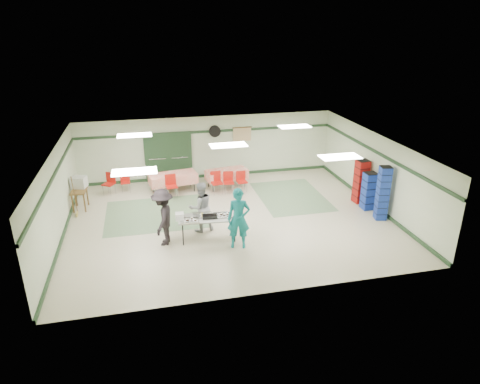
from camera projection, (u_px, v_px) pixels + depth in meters
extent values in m
plane|color=#BFB49A|center=(229.00, 219.00, 14.98)|extent=(11.00, 11.00, 0.00)
plane|color=white|center=(228.00, 145.00, 13.97)|extent=(11.00, 11.00, 0.00)
plane|color=beige|center=(208.00, 147.00, 18.54)|extent=(11.00, 0.00, 11.00)
plane|color=beige|center=(266.00, 247.00, 10.41)|extent=(11.00, 0.00, 11.00)
plane|color=beige|center=(56.00, 197.00, 13.34)|extent=(0.00, 9.00, 9.00)
plane|color=beige|center=(376.00, 171.00, 15.61)|extent=(0.00, 9.00, 9.00)
cube|color=#203C22|center=(208.00, 132.00, 18.25)|extent=(11.00, 0.06, 0.10)
cube|color=#203C22|center=(209.00, 175.00, 19.00)|extent=(11.00, 0.06, 0.12)
cube|color=#203C22|center=(54.00, 176.00, 13.08)|extent=(0.06, 9.00, 0.10)
cube|color=#203C22|center=(64.00, 234.00, 13.83)|extent=(0.06, 9.00, 0.12)
cube|color=#203C22|center=(378.00, 153.00, 15.35)|extent=(0.06, 9.00, 0.10)
cube|color=#203C22|center=(371.00, 204.00, 16.09)|extent=(0.06, 9.00, 0.12)
cube|color=gray|center=(156.00, 214.00, 15.37)|extent=(3.50, 3.00, 0.01)
cube|color=gray|center=(291.00, 196.00, 16.92)|extent=(2.50, 3.50, 0.01)
cube|color=gray|center=(157.00, 158.00, 18.15)|extent=(0.90, 0.06, 2.10)
cube|color=gray|center=(180.00, 156.00, 18.34)|extent=(0.90, 0.06, 2.10)
cube|color=#203C22|center=(169.00, 157.00, 18.22)|extent=(2.00, 0.03, 2.15)
cylinder|color=black|center=(215.00, 131.00, 18.29)|extent=(0.50, 0.10, 0.50)
cube|color=tan|center=(242.00, 134.00, 18.61)|extent=(0.80, 0.02, 0.60)
cube|color=#A0A09C|center=(208.00, 218.00, 13.36)|extent=(1.91, 0.90, 0.04)
cylinder|color=black|center=(183.00, 235.00, 13.12)|extent=(0.04, 0.04, 0.72)
cylinder|color=black|center=(235.00, 231.00, 13.33)|extent=(0.04, 0.04, 0.72)
cylinder|color=black|center=(183.00, 226.00, 13.67)|extent=(0.04, 0.04, 0.72)
cylinder|color=black|center=(232.00, 223.00, 13.88)|extent=(0.04, 0.04, 0.72)
cube|color=silver|center=(223.00, 215.00, 13.45)|extent=(0.60, 0.48, 0.02)
cube|color=silver|center=(203.00, 215.00, 13.44)|extent=(0.64, 0.51, 0.02)
cube|color=silver|center=(190.00, 221.00, 13.09)|extent=(0.61, 0.48, 0.02)
cube|color=black|center=(210.00, 216.00, 13.31)|extent=(0.49, 0.33, 0.08)
cube|color=white|center=(180.00, 216.00, 13.13)|extent=(0.27, 0.26, 0.23)
imported|color=#137A82|center=(239.00, 219.00, 12.83)|extent=(0.78, 0.61, 1.89)
imported|color=#97989D|center=(201.00, 207.00, 13.87)|extent=(0.95, 0.82, 1.69)
imported|color=black|center=(163.00, 217.00, 13.03)|extent=(0.95, 1.30, 1.80)
cube|color=red|center=(227.00, 170.00, 17.57)|extent=(1.78, 1.01, 0.05)
cube|color=red|center=(227.00, 175.00, 17.64)|extent=(1.78, 1.03, 0.40)
cylinder|color=black|center=(213.00, 183.00, 17.22)|extent=(0.04, 0.04, 0.72)
cylinder|color=black|center=(245.00, 179.00, 17.73)|extent=(0.04, 0.04, 0.72)
cylinder|color=black|center=(209.00, 179.00, 17.70)|extent=(0.04, 0.04, 0.72)
cylinder|color=black|center=(240.00, 175.00, 18.20)|extent=(0.04, 0.04, 0.72)
cube|color=red|center=(173.00, 174.00, 17.12)|extent=(1.97, 1.10, 0.05)
cube|color=red|center=(173.00, 179.00, 17.19)|extent=(1.97, 1.12, 0.40)
cylinder|color=black|center=(156.00, 188.00, 16.72)|extent=(0.04, 0.04, 0.72)
cylinder|color=black|center=(194.00, 183.00, 17.26)|extent=(0.04, 0.04, 0.72)
cylinder|color=black|center=(153.00, 183.00, 17.25)|extent=(0.04, 0.04, 0.72)
cylinder|color=black|center=(190.00, 178.00, 17.80)|extent=(0.04, 0.04, 0.72)
cube|color=red|center=(229.00, 183.00, 17.09)|extent=(0.43, 0.43, 0.04)
cube|color=red|center=(228.00, 176.00, 17.17)|extent=(0.40, 0.08, 0.40)
cylinder|color=silver|center=(225.00, 190.00, 17.01)|extent=(0.02, 0.02, 0.42)
cylinder|color=silver|center=(233.00, 189.00, 17.05)|extent=(0.02, 0.02, 0.42)
cylinder|color=silver|center=(224.00, 187.00, 17.30)|extent=(0.02, 0.02, 0.42)
cylinder|color=silver|center=(232.00, 186.00, 17.34)|extent=(0.02, 0.02, 0.42)
cube|color=red|center=(217.00, 183.00, 16.98)|extent=(0.46, 0.46, 0.04)
cube|color=red|center=(215.00, 176.00, 17.06)|extent=(0.42, 0.08, 0.42)
cylinder|color=silver|center=(214.00, 191.00, 16.87)|extent=(0.02, 0.02, 0.44)
cylinder|color=silver|center=(222.00, 190.00, 16.97)|extent=(0.02, 0.02, 0.44)
cylinder|color=silver|center=(212.00, 188.00, 17.17)|extent=(0.02, 0.02, 0.44)
cylinder|color=silver|center=(220.00, 187.00, 17.27)|extent=(0.02, 0.02, 0.44)
cube|color=red|center=(242.00, 182.00, 17.20)|extent=(0.41, 0.41, 0.04)
cube|color=red|center=(241.00, 175.00, 17.28)|extent=(0.39, 0.06, 0.39)
cylinder|color=silver|center=(239.00, 189.00, 17.11)|extent=(0.02, 0.02, 0.41)
cylinder|color=silver|center=(247.00, 188.00, 17.19)|extent=(0.02, 0.02, 0.41)
cylinder|color=silver|center=(237.00, 186.00, 17.39)|extent=(0.02, 0.02, 0.41)
cylinder|color=silver|center=(245.00, 185.00, 17.47)|extent=(0.02, 0.02, 0.41)
cube|color=red|center=(172.00, 187.00, 16.61)|extent=(0.47, 0.47, 0.04)
cube|color=red|center=(170.00, 179.00, 16.69)|extent=(0.43, 0.09, 0.43)
cylinder|color=silver|center=(168.00, 194.00, 16.50)|extent=(0.02, 0.02, 0.45)
cylinder|color=silver|center=(177.00, 193.00, 16.60)|extent=(0.02, 0.02, 0.45)
cylinder|color=silver|center=(167.00, 191.00, 16.80)|extent=(0.02, 0.02, 0.45)
cylinder|color=silver|center=(175.00, 190.00, 16.90)|extent=(0.02, 0.02, 0.45)
cube|color=red|center=(125.00, 182.00, 17.21)|extent=(0.39, 0.39, 0.04)
cube|color=red|center=(125.00, 176.00, 17.28)|extent=(0.37, 0.06, 0.37)
cylinder|color=silver|center=(122.00, 189.00, 17.12)|extent=(0.02, 0.02, 0.39)
cylinder|color=silver|center=(130.00, 188.00, 17.20)|extent=(0.02, 0.02, 0.39)
cylinder|color=silver|center=(122.00, 186.00, 17.39)|extent=(0.02, 0.02, 0.39)
cylinder|color=silver|center=(130.00, 186.00, 17.46)|extent=(0.02, 0.02, 0.39)
cube|color=red|center=(109.00, 184.00, 16.88)|extent=(0.57, 0.57, 0.04)
cube|color=red|center=(111.00, 177.00, 16.96)|extent=(0.37, 0.25, 0.41)
cylinder|color=silver|center=(103.00, 191.00, 16.88)|extent=(0.02, 0.02, 0.43)
cylinder|color=silver|center=(110.00, 192.00, 16.78)|extent=(0.02, 0.02, 0.43)
cylinder|color=silver|center=(108.00, 188.00, 17.17)|extent=(0.02, 0.02, 0.43)
cylinder|color=silver|center=(115.00, 189.00, 17.07)|extent=(0.02, 0.02, 0.43)
cube|color=#1B3EA7|center=(369.00, 191.00, 15.55)|extent=(0.44, 0.44, 1.40)
cube|color=#A31210|center=(361.00, 181.00, 16.07)|extent=(0.46, 0.46, 1.68)
cube|color=#1B3EA7|center=(383.00, 193.00, 14.64)|extent=(0.44, 0.44, 1.93)
cube|color=brown|center=(79.00, 191.00, 15.52)|extent=(0.55, 0.82, 0.05)
cube|color=brown|center=(73.00, 204.00, 15.33)|extent=(0.05, 0.05, 0.70)
cube|color=brown|center=(85.00, 203.00, 15.39)|extent=(0.05, 0.05, 0.70)
cube|color=brown|center=(76.00, 197.00, 15.92)|extent=(0.05, 0.05, 0.70)
cube|color=brown|center=(87.00, 196.00, 15.99)|extent=(0.05, 0.05, 0.70)
cube|color=#B4B3AF|center=(79.00, 182.00, 15.70)|extent=(0.60, 0.56, 0.41)
cylinder|color=brown|center=(74.00, 195.00, 14.99)|extent=(0.06, 0.24, 1.48)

